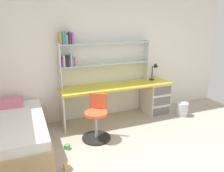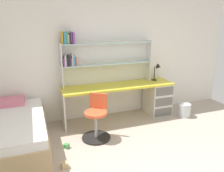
# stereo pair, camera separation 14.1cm
# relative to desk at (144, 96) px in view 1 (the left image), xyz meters

# --- Properties ---
(room_shell) EXTENTS (6.08, 6.13, 2.74)m
(room_shell) POSITION_rel_desk_xyz_m (-2.12, -0.95, 0.93)
(room_shell) COLOR white
(room_shell) RESTS_ON ground_plane
(desk) EXTENTS (2.39, 0.59, 0.76)m
(desk) POSITION_rel_desk_xyz_m (0.00, 0.00, 0.00)
(desk) COLOR gold
(desk) RESTS_ON ground_plane
(bookshelf_hutch) EXTENTS (1.93, 0.22, 1.11)m
(bookshelf_hutch) POSITION_rel_desk_xyz_m (-1.12, 0.18, 0.97)
(bookshelf_hutch) COLOR silver
(bookshelf_hutch) RESTS_ON desk
(desk_lamp) EXTENTS (0.20, 0.17, 0.38)m
(desk_lamp) POSITION_rel_desk_xyz_m (0.31, 0.06, 0.57)
(desk_lamp) COLOR black
(desk_lamp) RESTS_ON desk
(swivel_chair) EXTENTS (0.52, 0.52, 0.81)m
(swivel_chair) POSITION_rel_desk_xyz_m (-1.34, -0.65, -0.12)
(swivel_chair) COLOR black
(swivel_chair) RESTS_ON ground_plane
(bed_platform) EXTENTS (1.15, 1.82, 0.70)m
(bed_platform) POSITION_rel_desk_xyz_m (-2.77, -0.60, -0.15)
(bed_platform) COLOR tan
(bed_platform) RESTS_ON ground_plane
(waste_bin) EXTENTS (0.27, 0.27, 0.29)m
(waste_bin) POSITION_rel_desk_xyz_m (0.77, -0.39, -0.29)
(waste_bin) COLOR silver
(waste_bin) RESTS_ON ground_plane
(toy_block_natural_1) EXTENTS (0.10, 0.10, 0.09)m
(toy_block_natural_1) POSITION_rel_desk_xyz_m (-2.02, -1.34, -0.40)
(toy_block_natural_1) COLOR tan
(toy_block_natural_1) RESTS_ON ground_plane
(toy_block_green_2) EXTENTS (0.11, 0.11, 0.08)m
(toy_block_green_2) POSITION_rel_desk_xyz_m (-1.92, -0.81, -0.40)
(toy_block_green_2) COLOR #479E51
(toy_block_green_2) RESTS_ON ground_plane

